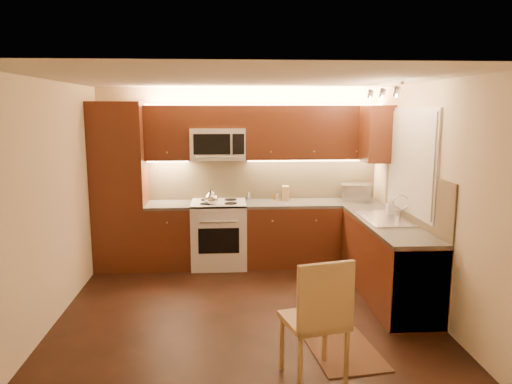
{
  "coord_description": "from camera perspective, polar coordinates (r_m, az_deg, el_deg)",
  "views": [
    {
      "loc": [
        -0.22,
        -5.01,
        2.21
      ],
      "look_at": [
        0.15,
        0.55,
        1.25
      ],
      "focal_mm": 34.1,
      "sensor_mm": 36.0,
      "label": 1
    }
  ],
  "objects": [
    {
      "name": "floor",
      "position": [
        5.48,
        -1.22,
        -14.02
      ],
      "size": [
        4.0,
        4.0,
        0.01
      ],
      "primitive_type": "cube",
      "color": "black",
      "rests_on": "ground"
    },
    {
      "name": "ceiling",
      "position": [
        5.02,
        -1.33,
        13.09
      ],
      "size": [
        4.0,
        4.0,
        0.01
      ],
      "primitive_type": "cube",
      "color": "beige",
      "rests_on": "ground"
    },
    {
      "name": "wall_back",
      "position": [
        7.08,
        -1.99,
        1.98
      ],
      "size": [
        4.0,
        0.01,
        2.5
      ],
      "primitive_type": "cube",
      "color": "beige",
      "rests_on": "ground"
    },
    {
      "name": "wall_front",
      "position": [
        3.16,
        0.36,
        -7.9
      ],
      "size": [
        4.0,
        0.01,
        2.5
      ],
      "primitive_type": "cube",
      "color": "beige",
      "rests_on": "ground"
    },
    {
      "name": "wall_left",
      "position": [
        5.4,
        -22.99,
        -1.25
      ],
      "size": [
        0.01,
        4.0,
        2.5
      ],
      "primitive_type": "cube",
      "color": "beige",
      "rests_on": "ground"
    },
    {
      "name": "wall_right",
      "position": [
        5.56,
        19.79,
        -0.75
      ],
      "size": [
        0.01,
        4.0,
        2.5
      ],
      "primitive_type": "cube",
      "color": "beige",
      "rests_on": "ground"
    },
    {
      "name": "pantry",
      "position": [
        6.94,
        -15.66,
        0.63
      ],
      "size": [
        0.7,
        0.6,
        2.3
      ],
      "primitive_type": "cube",
      "color": "#47220F",
      "rests_on": "floor"
    },
    {
      "name": "base_cab_back_left",
      "position": [
        6.98,
        -10.05,
        -5.14
      ],
      "size": [
        0.62,
        0.6,
        0.86
      ],
      "primitive_type": "cube",
      "color": "#47220F",
      "rests_on": "floor"
    },
    {
      "name": "counter_back_left",
      "position": [
        6.88,
        -10.16,
        -1.52
      ],
      "size": [
        0.62,
        0.6,
        0.04
      ],
      "primitive_type": "cube",
      "color": "#363331",
      "rests_on": "base_cab_back_left"
    },
    {
      "name": "base_cab_back_right",
      "position": [
        7.05,
        6.63,
        -4.9
      ],
      "size": [
        1.92,
        0.6,
        0.86
      ],
      "primitive_type": "cube",
      "color": "#47220F",
      "rests_on": "floor"
    },
    {
      "name": "counter_back_right",
      "position": [
        6.95,
        6.71,
        -1.31
      ],
      "size": [
        1.92,
        0.6,
        0.04
      ],
      "primitive_type": "cube",
      "color": "#363331",
      "rests_on": "base_cab_back_right"
    },
    {
      "name": "base_cab_right",
      "position": [
        6.01,
        15.16,
        -7.81
      ],
      "size": [
        0.6,
        2.0,
        0.86
      ],
      "primitive_type": "cube",
      "color": "#47220F",
      "rests_on": "floor"
    },
    {
      "name": "counter_right",
      "position": [
        5.89,
        15.36,
        -3.63
      ],
      "size": [
        0.6,
        2.0,
        0.04
      ],
      "primitive_type": "cube",
      "color": "#363331",
      "rests_on": "base_cab_right"
    },
    {
      "name": "dishwasher",
      "position": [
        5.39,
        17.59,
        -10.0
      ],
      "size": [
        0.58,
        0.6,
        0.84
      ],
      "primitive_type": "cube",
      "color": "silver",
      "rests_on": "floor"
    },
    {
      "name": "backsplash_back",
      "position": [
        7.09,
        0.84,
        1.6
      ],
      "size": [
        3.3,
        0.02,
        0.6
      ],
      "primitive_type": "cube",
      "color": "tan",
      "rests_on": "wall_back"
    },
    {
      "name": "backsplash_right",
      "position": [
        5.93,
        18.15,
        -0.52
      ],
      "size": [
        0.02,
        2.0,
        0.6
      ],
      "primitive_type": "cube",
      "color": "tan",
      "rests_on": "wall_right"
    },
    {
      "name": "upper_cab_back_left",
      "position": [
        6.88,
        -10.3,
        6.84
      ],
      "size": [
        0.62,
        0.35,
        0.75
      ],
      "primitive_type": "cube",
      "color": "#47220F",
      "rests_on": "wall_back"
    },
    {
      "name": "upper_cab_back_right",
      "position": [
        6.95,
        6.68,
        6.96
      ],
      "size": [
        1.92,
        0.35,
        0.75
      ],
      "primitive_type": "cube",
      "color": "#47220F",
      "rests_on": "wall_back"
    },
    {
      "name": "upper_cab_bridge",
      "position": [
        6.83,
        -4.53,
        8.79
      ],
      "size": [
        0.76,
        0.35,
        0.31
      ],
      "primitive_type": "cube",
      "color": "#47220F",
      "rests_on": "wall_back"
    },
    {
      "name": "upper_cab_right_corner",
      "position": [
        6.73,
        13.97,
        6.64
      ],
      "size": [
        0.35,
        0.5,
        0.75
      ],
      "primitive_type": "cube",
      "color": "#47220F",
      "rests_on": "wall_right"
    },
    {
      "name": "stove",
      "position": [
        6.91,
        -4.36,
        -4.92
      ],
      "size": [
        0.76,
        0.65,
        0.92
      ],
      "primitive_type": null,
      "color": "silver",
      "rests_on": "floor"
    },
    {
      "name": "microwave",
      "position": [
        6.83,
        -4.49,
        5.64
      ],
      "size": [
        0.76,
        0.38,
        0.44
      ],
      "primitive_type": null,
      "color": "silver",
      "rests_on": "wall_back"
    },
    {
      "name": "window_frame",
      "position": [
        6.01,
        17.77,
        3.49
      ],
      "size": [
        0.03,
        1.44,
        1.24
      ],
      "primitive_type": "cube",
      "color": "silver",
      "rests_on": "wall_right"
    },
    {
      "name": "window_blinds",
      "position": [
        6.0,
        17.6,
        3.49
      ],
      "size": [
        0.02,
        1.36,
        1.16
      ],
      "primitive_type": "cube",
      "color": "silver",
      "rests_on": "wall_right"
    },
    {
      "name": "sink",
      "position": [
        6.01,
        14.93,
        -2.42
      ],
      "size": [
        0.52,
        0.86,
        0.15
      ],
      "primitive_type": null,
      "color": "silver",
      "rests_on": "counter_right"
    },
    {
      "name": "faucet",
      "position": [
        6.05,
        16.58,
        -1.68
      ],
      "size": [
        0.2,
        0.04,
        0.3
      ],
      "primitive_type": null,
      "color": "silver",
      "rests_on": "counter_right"
    },
    {
      "name": "track_light_bar",
      "position": [
        5.69,
        14.63,
        11.99
      ],
      "size": [
        0.04,
        1.2,
        0.03
      ],
      "primitive_type": "cube",
      "color": "silver",
      "rests_on": "ceiling"
    },
    {
      "name": "kettle",
      "position": [
        6.61,
        -5.25,
        -0.55
      ],
      "size": [
        0.24,
        0.24,
        0.22
      ],
      "primitive_type": null,
      "rotation": [
        0.0,
        0.0,
        -0.31
      ],
      "color": "silver",
      "rests_on": "stove"
    },
    {
      "name": "toaster_oven",
      "position": [
        7.12,
        11.61,
        -0.04
      ],
      "size": [
        0.45,
        0.37,
        0.24
      ],
      "primitive_type": "cube",
      "rotation": [
        0.0,
        0.0,
        -0.18
      ],
      "color": "silver",
      "rests_on": "counter_back_right"
    },
    {
      "name": "knife_block",
      "position": [
        7.01,
        3.49,
        -0.13
      ],
      "size": [
        0.12,
        0.16,
        0.21
      ],
      "primitive_type": "cube",
      "rotation": [
        0.0,
        0.0,
        -0.15
      ],
      "color": "#A7884B",
      "rests_on": "counter_back_right"
    },
    {
      "name": "spice_jar_a",
      "position": [
        7.07,
        -0.83,
        -0.46
      ],
      "size": [
        0.05,
        0.05,
        0.1
      ],
      "primitive_type": "cylinder",
      "rotation": [
        0.0,
        0.0,
        0.16
      ],
      "color": "silver",
      "rests_on": "counter_back_right"
    },
    {
      "name": "spice_jar_b",
      "position": [
        7.08,
        2.14,
        -0.53
      ],
      "size": [
        0.06,
        0.06,
        0.09
      ],
      "primitive_type": "cylinder",
      "rotation": [
        0.0,
        0.0,
        -0.27
      ],
      "color": "brown",
      "rests_on": "counter_back_right"
    },
    {
      "name": "spice_jar_c",
      "position": [
        7.0,
        2.56,
        -0.57
      ],
      "size": [
        0.05,
        0.05,
        0.11
      ],
      "primitive_type": "cylinder",
      "rotation": [
        0.0,
        0.0,
        0.12
      ],
      "color": "silver",
      "rests_on": "counter_back_right"
    },
    {
      "name": "spice_jar_d",
      "position": [
        7.07,
        -0.83,
        -0.46
      ],
      "size": [
        0.05,
        0.05,
        0.11
      ],
      "primitive_type": "cylinder",
      "rotation": [
        0.0,
        0.0,
        0.08
      ],
      "color": "olive",
      "rests_on": "counter_back_right"
    },
    {
      "name": "soap_bottle",
      "position": [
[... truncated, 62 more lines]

